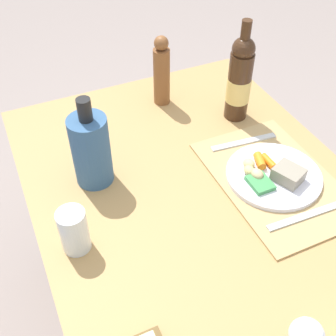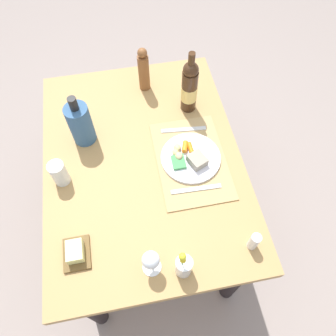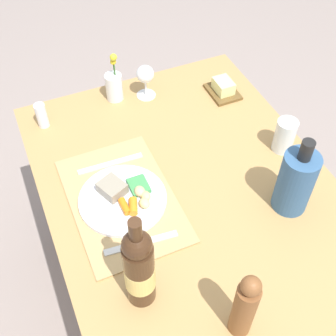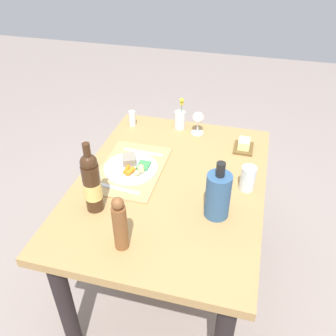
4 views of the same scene
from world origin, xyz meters
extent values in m
plane|color=gray|center=(0.00, 0.00, 0.00)|extent=(8.00, 8.00, 0.00)
cube|color=#AE854E|center=(0.00, 0.00, 0.69)|extent=(1.18, 0.87, 0.04)
cylinder|color=black|center=(-0.50, -0.35, 0.33)|extent=(0.07, 0.07, 0.67)
cylinder|color=black|center=(0.50, -0.35, 0.33)|extent=(0.07, 0.07, 0.67)
cylinder|color=black|center=(-0.50, 0.35, 0.33)|extent=(0.07, 0.07, 0.67)
cylinder|color=black|center=(0.50, 0.35, 0.33)|extent=(0.07, 0.07, 0.67)
cube|color=tan|center=(-0.05, -0.21, 0.71)|extent=(0.45, 0.30, 0.01)
cylinder|color=white|center=(-0.04, -0.21, 0.72)|extent=(0.26, 0.26, 0.01)
cube|color=gray|center=(-0.07, -0.23, 0.74)|extent=(0.09, 0.09, 0.04)
cylinder|color=orange|center=(0.00, -0.22, 0.74)|extent=(0.05, 0.02, 0.02)
cylinder|color=orange|center=(0.01, -0.19, 0.74)|extent=(0.06, 0.04, 0.02)
ellipsoid|color=#CEB680|center=(-0.03, -0.16, 0.74)|extent=(0.04, 0.03, 0.03)
ellipsoid|color=#D1BE75|center=(-0.01, -0.15, 0.74)|extent=(0.03, 0.03, 0.02)
ellipsoid|color=#CFC27D|center=(0.01, -0.16, 0.74)|extent=(0.04, 0.03, 0.02)
cube|color=#40924D|center=(-0.06, -0.15, 0.73)|extent=(0.07, 0.06, 0.01)
cube|color=silver|center=(-0.19, -0.20, 0.72)|extent=(0.03, 0.21, 0.00)
cube|color=silver|center=(0.12, -0.21, 0.72)|extent=(0.04, 0.21, 0.00)
cube|color=brown|center=(-0.37, 0.31, 0.71)|extent=(0.13, 0.10, 0.01)
cube|color=#E5E894|center=(-0.37, 0.31, 0.74)|extent=(0.08, 0.06, 0.04)
cylinder|color=silver|center=(-0.50, -0.07, 0.76)|extent=(0.06, 0.06, 0.10)
cylinder|color=#3F7233|center=(-0.50, -0.06, 0.80)|extent=(0.00, 0.00, 0.18)
sphere|color=yellow|center=(-0.50, -0.06, 0.88)|extent=(0.02, 0.02, 0.02)
cylinder|color=#3F7233|center=(-0.51, -0.07, 0.78)|extent=(0.00, 0.00, 0.16)
sphere|color=yellow|center=(-0.51, -0.07, 0.86)|extent=(0.02, 0.02, 0.02)
cylinder|color=brown|center=(0.43, -0.08, 0.80)|extent=(0.05, 0.05, 0.19)
sphere|color=brown|center=(0.43, -0.08, 0.92)|extent=(0.05, 0.05, 0.05)
cylinder|color=white|center=(-0.46, -0.35, 0.75)|extent=(0.04, 0.04, 0.09)
cylinder|color=white|center=(-0.47, 0.04, 0.71)|extent=(0.07, 0.07, 0.00)
cylinder|color=white|center=(-0.47, 0.04, 0.74)|extent=(0.01, 0.01, 0.07)
sphere|color=white|center=(-0.47, 0.04, 0.81)|extent=(0.06, 0.06, 0.06)
cylinder|color=#3F2716|center=(0.26, -0.26, 0.82)|extent=(0.07, 0.07, 0.22)
sphere|color=#3F2716|center=(0.26, -0.26, 0.95)|extent=(0.07, 0.07, 0.07)
cylinder|color=#3F2716|center=(0.26, -0.26, 0.99)|extent=(0.03, 0.03, 0.08)
cylinder|color=#EFCD6F|center=(0.26, -0.26, 0.81)|extent=(0.07, 0.07, 0.08)
cylinder|color=silver|center=(-0.04, 0.35, 0.77)|extent=(0.07, 0.07, 0.12)
cylinder|color=#A9CEC0|center=(-0.04, 0.35, 0.74)|extent=(0.06, 0.06, 0.06)
cylinder|color=#345B85|center=(0.16, 0.24, 0.81)|extent=(0.10, 0.10, 0.20)
cylinder|color=black|center=(0.16, 0.24, 0.94)|extent=(0.04, 0.04, 0.06)
camera|label=1|loc=(-0.69, 0.40, 1.54)|focal=45.57mm
camera|label=2|loc=(-0.78, 0.04, 1.93)|focal=34.84mm
camera|label=3|loc=(0.74, -0.40, 1.77)|focal=47.05mm
camera|label=4|loc=(1.29, 0.33, 1.75)|focal=38.51mm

